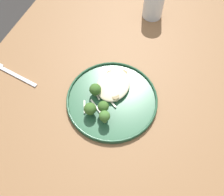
# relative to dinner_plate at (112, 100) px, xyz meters

# --- Properties ---
(ground) EXTENTS (6.00, 6.00, 0.00)m
(ground) POSITION_rel_dinner_plate_xyz_m (0.01, -0.03, -0.75)
(ground) COLOR #2D2B28
(wooden_dining_table) EXTENTS (1.40, 1.00, 0.74)m
(wooden_dining_table) POSITION_rel_dinner_plate_xyz_m (0.01, -0.03, -0.09)
(wooden_dining_table) COLOR brown
(wooden_dining_table) RESTS_ON ground
(dinner_plate) EXTENTS (0.29, 0.29, 0.02)m
(dinner_plate) POSITION_rel_dinner_plate_xyz_m (0.00, 0.00, 0.00)
(dinner_plate) COLOR #235133
(dinner_plate) RESTS_ON wooden_dining_table
(noodle_bed) EXTENTS (0.13, 0.10, 0.02)m
(noodle_bed) POSITION_rel_dinner_plate_xyz_m (0.05, 0.01, 0.01)
(noodle_bed) COLOR beige
(noodle_bed) RESTS_ON dinner_plate
(seared_scallop_front_small) EXTENTS (0.02, 0.02, 0.01)m
(seared_scallop_front_small) POSITION_rel_dinner_plate_xyz_m (0.05, -0.01, 0.01)
(seared_scallop_front_small) COLOR beige
(seared_scallop_front_small) RESTS_ON dinner_plate
(seared_scallop_half_hidden) EXTENTS (0.03, 0.03, 0.01)m
(seared_scallop_half_hidden) POSITION_rel_dinner_plate_xyz_m (0.03, 0.01, 0.01)
(seared_scallop_half_hidden) COLOR #E5C689
(seared_scallop_half_hidden) RESTS_ON dinner_plate
(seared_scallop_rear_pale) EXTENTS (0.02, 0.02, 0.01)m
(seared_scallop_rear_pale) POSITION_rel_dinner_plate_xyz_m (0.10, -0.00, 0.01)
(seared_scallop_rear_pale) COLOR #E5C689
(seared_scallop_rear_pale) RESTS_ON dinner_plate
(seared_scallop_tilted_round) EXTENTS (0.03, 0.03, 0.02)m
(seared_scallop_tilted_round) POSITION_rel_dinner_plate_xyz_m (0.00, -0.01, 0.01)
(seared_scallop_tilted_round) COLOR #E5C689
(seared_scallop_tilted_round) RESTS_ON dinner_plate
(seared_scallop_right_edge) EXTENTS (0.02, 0.02, 0.02)m
(seared_scallop_right_edge) POSITION_rel_dinner_plate_xyz_m (0.08, 0.04, 0.01)
(seared_scallop_right_edge) COLOR #E5C689
(seared_scallop_right_edge) RESTS_ON dinner_plate
(seared_scallop_large_seared) EXTENTS (0.03, 0.03, 0.02)m
(seared_scallop_large_seared) POSITION_rel_dinner_plate_xyz_m (0.04, 0.03, 0.01)
(seared_scallop_large_seared) COLOR #E5C689
(seared_scallop_large_seared) RESTS_ON dinner_plate
(broccoli_floret_left_leaning) EXTENTS (0.04, 0.04, 0.05)m
(broccoli_floret_left_leaning) POSITION_rel_dinner_plate_xyz_m (-0.07, 0.04, 0.03)
(broccoli_floret_left_leaning) COLOR #7A994C
(broccoli_floret_left_leaning) RESTS_ON dinner_plate
(broccoli_floret_tall_stalk) EXTENTS (0.04, 0.04, 0.05)m
(broccoli_floret_tall_stalk) POSITION_rel_dinner_plate_xyz_m (-0.00, 0.06, 0.03)
(broccoli_floret_tall_stalk) COLOR #89A356
(broccoli_floret_tall_stalk) RESTS_ON dinner_plate
(broccoli_floret_split_head) EXTENTS (0.03, 0.03, 0.05)m
(broccoli_floret_split_head) POSITION_rel_dinner_plate_xyz_m (-0.08, -0.01, 0.03)
(broccoli_floret_split_head) COLOR #7A994C
(broccoli_floret_split_head) RESTS_ON dinner_plate
(broccoli_floret_center_pile) EXTENTS (0.03, 0.03, 0.06)m
(broccoli_floret_center_pile) POSITION_rel_dinner_plate_xyz_m (-0.05, 0.01, 0.04)
(broccoli_floret_center_pile) COLOR #89A356
(broccoli_floret_center_pile) RESTS_ON dinner_plate
(onion_sliver_curled_piece) EXTENTS (0.03, 0.05, 0.00)m
(onion_sliver_curled_piece) POSITION_rel_dinner_plate_xyz_m (-0.01, 0.00, 0.01)
(onion_sliver_curled_piece) COLOR silver
(onion_sliver_curled_piece) RESTS_ON dinner_plate
(onion_sliver_pale_crescent) EXTENTS (0.03, 0.05, 0.00)m
(onion_sliver_pale_crescent) POSITION_rel_dinner_plate_xyz_m (-0.04, 0.04, 0.01)
(onion_sliver_pale_crescent) COLOR silver
(onion_sliver_pale_crescent) RESTS_ON dinner_plate
(onion_sliver_long_sliver) EXTENTS (0.04, 0.02, 0.00)m
(onion_sliver_long_sliver) POSITION_rel_dinner_plate_xyz_m (-0.06, 0.07, 0.01)
(onion_sliver_long_sliver) COLOR silver
(onion_sliver_long_sliver) RESTS_ON dinner_plate
(onion_sliver_short_strip) EXTENTS (0.03, 0.03, 0.00)m
(onion_sliver_short_strip) POSITION_rel_dinner_plate_xyz_m (-0.01, 0.05, 0.01)
(onion_sliver_short_strip) COLOR silver
(onion_sliver_short_strip) RESTS_ON dinner_plate
(water_glass) EXTENTS (0.08, 0.08, 0.11)m
(water_glass) POSITION_rel_dinner_plate_xyz_m (0.42, 0.01, 0.04)
(water_glass) COLOR silver
(water_glass) RESTS_ON wooden_dining_table
(dinner_fork) EXTENTS (0.04, 0.19, 0.00)m
(dinner_fork) POSITION_rel_dinner_plate_xyz_m (-0.03, 0.35, -0.01)
(dinner_fork) COLOR silver
(dinner_fork) RESTS_ON wooden_dining_table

